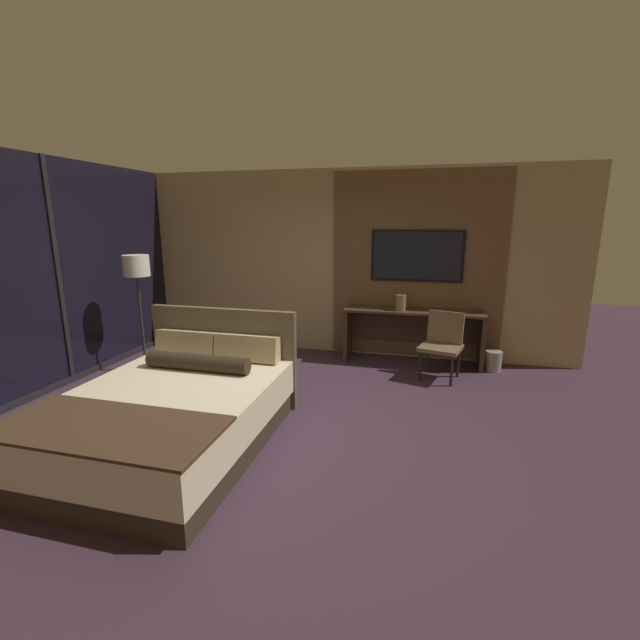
% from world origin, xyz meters
% --- Properties ---
extents(ground_plane, '(16.00, 16.00, 0.00)m').
position_xyz_m(ground_plane, '(0.00, 0.00, 0.00)').
color(ground_plane, '#3D2838').
extents(wall_back_tv_panel, '(7.20, 0.09, 2.80)m').
position_xyz_m(wall_back_tv_panel, '(0.18, 2.59, 1.40)').
color(wall_back_tv_panel, tan).
rests_on(wall_back_tv_panel, ground_plane).
extents(wall_left_window, '(0.06, 6.00, 2.80)m').
position_xyz_m(wall_left_window, '(-3.00, 0.40, 1.32)').
color(wall_left_window, black).
rests_on(wall_left_window, ground_plane).
extents(bed, '(1.72, 2.26, 1.10)m').
position_xyz_m(bed, '(-0.77, -0.68, 0.33)').
color(bed, '#33281E').
rests_on(bed, ground_plane).
extents(desk, '(1.97, 0.50, 0.79)m').
position_xyz_m(desk, '(1.25, 2.32, 0.54)').
color(desk, '#422D1E').
rests_on(desk, ground_plane).
extents(tv, '(1.32, 0.04, 0.74)m').
position_xyz_m(tv, '(1.25, 2.52, 1.55)').
color(tv, black).
extents(desk_chair, '(0.61, 0.61, 0.87)m').
position_xyz_m(desk_chair, '(1.66, 1.79, 0.51)').
color(desk_chair, brown).
rests_on(desk_chair, ground_plane).
extents(floor_lamp, '(0.34, 0.34, 1.60)m').
position_xyz_m(floor_lamp, '(-2.33, 1.02, 1.34)').
color(floor_lamp, '#282623').
rests_on(floor_lamp, ground_plane).
extents(vase_tall, '(0.15, 0.15, 0.23)m').
position_xyz_m(vase_tall, '(1.07, 2.22, 0.91)').
color(vase_tall, '#846647').
rests_on(vase_tall, desk).
extents(waste_bin, '(0.22, 0.22, 0.28)m').
position_xyz_m(waste_bin, '(2.38, 2.21, 0.14)').
color(waste_bin, gray).
rests_on(waste_bin, ground_plane).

